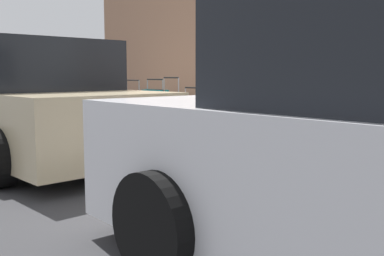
{
  "coord_description": "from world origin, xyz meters",
  "views": [
    {
      "loc": [
        -4.78,
        4.07,
        1.18
      ],
      "look_at": [
        -0.26,
        0.09,
        0.47
      ],
      "focal_mm": 42.21,
      "sensor_mm": 36.0,
      "label": 1
    }
  ],
  "objects_px": {
    "suitcase_black_7": "(214,121)",
    "bollard_post": "(89,103)",
    "suitcase_red_6": "(236,123)",
    "suitcase_teal_10": "(155,111)",
    "suitcase_olive_9": "(171,116)",
    "suitcase_maroon_8": "(192,122)",
    "suitcase_silver_4": "(301,127)",
    "suitcase_teal_3": "(335,138)",
    "fire_hydrant": "(108,105)",
    "suitcase_olive_2": "(377,142)",
    "parked_car_beige_1": "(27,104)",
    "suitcase_silver_11": "(133,112)",
    "suitcase_navy_5": "(261,127)"
  },
  "relations": [
    {
      "from": "suitcase_olive_2",
      "to": "suitcase_silver_4",
      "type": "relative_size",
      "value": 0.88
    },
    {
      "from": "suitcase_teal_3",
      "to": "fire_hydrant",
      "type": "distance_m",
      "value": 5.18
    },
    {
      "from": "suitcase_teal_3",
      "to": "suitcase_silver_4",
      "type": "distance_m",
      "value": 0.54
    },
    {
      "from": "suitcase_navy_5",
      "to": "suitcase_black_7",
      "type": "distance_m",
      "value": 1.0
    },
    {
      "from": "suitcase_maroon_8",
      "to": "suitcase_silver_11",
      "type": "height_order",
      "value": "suitcase_silver_11"
    },
    {
      "from": "suitcase_teal_10",
      "to": "fire_hydrant",
      "type": "relative_size",
      "value": 1.21
    },
    {
      "from": "suitcase_olive_2",
      "to": "suitcase_silver_4",
      "type": "xyz_separation_m",
      "value": [
        1.06,
        -0.07,
        0.07
      ]
    },
    {
      "from": "suitcase_teal_10",
      "to": "suitcase_red_6",
      "type": "bearing_deg",
      "value": 178.91
    },
    {
      "from": "suitcase_black_7",
      "to": "suitcase_silver_11",
      "type": "bearing_deg",
      "value": 1.8
    },
    {
      "from": "suitcase_olive_9",
      "to": "suitcase_teal_10",
      "type": "relative_size",
      "value": 1.03
    },
    {
      "from": "suitcase_black_7",
      "to": "parked_car_beige_1",
      "type": "xyz_separation_m",
      "value": [
        1.34,
        2.4,
        0.3
      ]
    },
    {
      "from": "bollard_post",
      "to": "suitcase_olive_9",
      "type": "bearing_deg",
      "value": -176.61
    },
    {
      "from": "suitcase_navy_5",
      "to": "parked_car_beige_1",
      "type": "relative_size",
      "value": 0.18
    },
    {
      "from": "suitcase_silver_4",
      "to": "suitcase_maroon_8",
      "type": "relative_size",
      "value": 1.14
    },
    {
      "from": "suitcase_olive_2",
      "to": "suitcase_teal_3",
      "type": "distance_m",
      "value": 0.53
    },
    {
      "from": "suitcase_teal_10",
      "to": "suitcase_silver_11",
      "type": "xyz_separation_m",
      "value": [
        0.58,
        0.09,
        -0.05
      ]
    },
    {
      "from": "suitcase_silver_4",
      "to": "suitcase_navy_5",
      "type": "height_order",
      "value": "suitcase_silver_4"
    },
    {
      "from": "suitcase_silver_4",
      "to": "bollard_post",
      "type": "relative_size",
      "value": 1.07
    },
    {
      "from": "suitcase_maroon_8",
      "to": "fire_hydrant",
      "type": "xyz_separation_m",
      "value": [
        2.58,
        0.02,
        0.15
      ]
    },
    {
      "from": "suitcase_maroon_8",
      "to": "parked_car_beige_1",
      "type": "distance_m",
      "value": 2.54
    },
    {
      "from": "suitcase_red_6",
      "to": "fire_hydrant",
      "type": "height_order",
      "value": "suitcase_red_6"
    },
    {
      "from": "fire_hydrant",
      "to": "bollard_post",
      "type": "bearing_deg",
      "value": 15.99
    },
    {
      "from": "suitcase_navy_5",
      "to": "suitcase_olive_9",
      "type": "relative_size",
      "value": 0.86
    },
    {
      "from": "suitcase_navy_5",
      "to": "suitcase_silver_4",
      "type": "bearing_deg",
      "value": -168.79
    },
    {
      "from": "suitcase_teal_3",
      "to": "suitcase_silver_11",
      "type": "distance_m",
      "value": 4.24
    },
    {
      "from": "suitcase_olive_2",
      "to": "suitcase_maroon_8",
      "type": "distance_m",
      "value": 3.13
    },
    {
      "from": "suitcase_olive_2",
      "to": "suitcase_silver_11",
      "type": "height_order",
      "value": "suitcase_silver_11"
    },
    {
      "from": "suitcase_olive_2",
      "to": "suitcase_teal_3",
      "type": "bearing_deg",
      "value": -1.94
    },
    {
      "from": "suitcase_black_7",
      "to": "suitcase_teal_10",
      "type": "distance_m",
      "value": 1.56
    },
    {
      "from": "suitcase_silver_4",
      "to": "parked_car_beige_1",
      "type": "height_order",
      "value": "parked_car_beige_1"
    },
    {
      "from": "suitcase_navy_5",
      "to": "suitcase_maroon_8",
      "type": "bearing_deg",
      "value": -2.13
    },
    {
      "from": "suitcase_black_7",
      "to": "suitcase_olive_9",
      "type": "xyz_separation_m",
      "value": [
        1.01,
        0.05,
        0.01
      ]
    },
    {
      "from": "suitcase_red_6",
      "to": "suitcase_olive_9",
      "type": "distance_m",
      "value": 1.48
    },
    {
      "from": "suitcase_olive_2",
      "to": "parked_car_beige_1",
      "type": "relative_size",
      "value": 0.18
    },
    {
      "from": "suitcase_maroon_8",
      "to": "suitcase_teal_10",
      "type": "bearing_deg",
      "value": -2.74
    },
    {
      "from": "suitcase_black_7",
      "to": "bollard_post",
      "type": "xyz_separation_m",
      "value": [
        3.6,
        0.2,
        0.13
      ]
    },
    {
      "from": "fire_hydrant",
      "to": "suitcase_black_7",
      "type": "bearing_deg",
      "value": -179.06
    },
    {
      "from": "suitcase_red_6",
      "to": "suitcase_teal_10",
      "type": "distance_m",
      "value": 2.03
    },
    {
      "from": "suitcase_silver_4",
      "to": "bollard_post",
      "type": "bearing_deg",
      "value": 2.52
    },
    {
      "from": "suitcase_olive_2",
      "to": "bollard_post",
      "type": "distance_m",
      "value": 6.23
    },
    {
      "from": "suitcase_black_7",
      "to": "fire_hydrant",
      "type": "bearing_deg",
      "value": 0.94
    },
    {
      "from": "suitcase_olive_2",
      "to": "suitcase_olive_9",
      "type": "height_order",
      "value": "suitcase_olive_9"
    },
    {
      "from": "fire_hydrant",
      "to": "suitcase_teal_3",
      "type": "bearing_deg",
      "value": -179.77
    },
    {
      "from": "suitcase_teal_3",
      "to": "suitcase_maroon_8",
      "type": "bearing_deg",
      "value": 0.04
    },
    {
      "from": "suitcase_maroon_8",
      "to": "fire_hydrant",
      "type": "height_order",
      "value": "suitcase_maroon_8"
    },
    {
      "from": "suitcase_black_7",
      "to": "suitcase_red_6",
      "type": "bearing_deg",
      "value": 177.66
    },
    {
      "from": "suitcase_navy_5",
      "to": "suitcase_teal_10",
      "type": "height_order",
      "value": "suitcase_teal_10"
    },
    {
      "from": "suitcase_black_7",
      "to": "suitcase_olive_9",
      "type": "bearing_deg",
      "value": 2.69
    },
    {
      "from": "suitcase_olive_9",
      "to": "suitcase_teal_10",
      "type": "bearing_deg",
      "value": -6.89
    },
    {
      "from": "suitcase_silver_4",
      "to": "suitcase_olive_9",
      "type": "bearing_deg",
      "value": 1.65
    }
  ]
}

